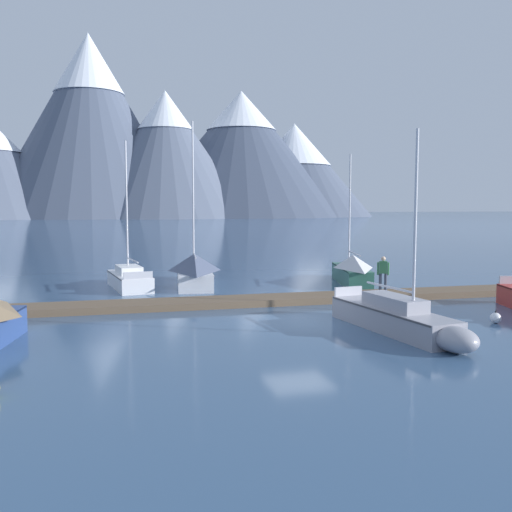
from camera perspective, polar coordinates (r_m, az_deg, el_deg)
ground_plane at (r=21.92m, az=4.38°, el=-6.57°), size 700.00×700.00×0.00m
mountain_shoulder_ridge at (r=227.12m, az=-16.57°, el=12.78°), size 76.85×76.85×69.22m
mountain_east_summit at (r=216.80m, az=-9.18°, el=10.32°), size 65.03×65.03×47.50m
mountain_rear_spur at (r=235.60m, az=-1.50°, el=10.48°), size 87.97×87.97×51.56m
mountain_north_horn at (r=241.33m, az=3.91°, el=8.96°), size 65.96×65.96×39.16m
dock at (r=25.62m, az=1.24°, el=-4.52°), size 26.35×2.97×0.30m
sailboat_second_berth at (r=31.32m, az=-12.94°, el=-2.19°), size 2.24×6.04×7.91m
sailboat_mid_dock_port at (r=31.31m, az=-6.33°, el=-1.43°), size 2.68×6.83×9.11m
sailboat_mid_dock_starboard at (r=20.21m, az=14.43°, el=-6.18°), size 2.00×7.15×6.97m
sailboat_far_berth at (r=32.56m, az=9.65°, el=-1.33°), size 2.87×6.45×7.42m
person_on_dock at (r=27.93m, az=12.84°, el=-1.53°), size 0.54×0.37×1.69m
mooring_buoy_channel_marker at (r=23.17m, az=23.25°, el=-5.82°), size 0.41×0.41×0.49m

